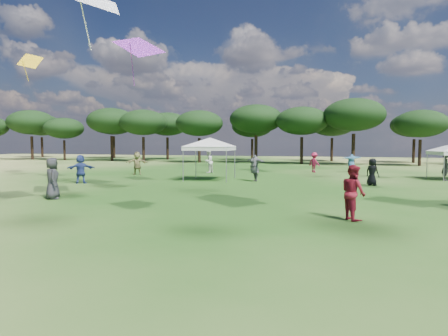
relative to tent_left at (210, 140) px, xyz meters
The scene contains 3 objects.
tree_line 26.33m from the tent_left, 69.50° to the left, with size 108.78×17.63×7.77m.
tent_left is the anchor object (origin of this frame).
festival_crowd 4.82m from the tent_left, ahead, with size 27.51×22.47×1.90m.
Camera 1 is at (1.31, -0.96, 2.47)m, focal length 30.00 mm.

